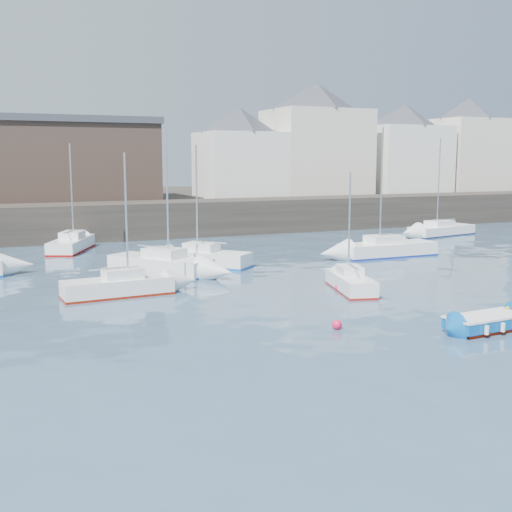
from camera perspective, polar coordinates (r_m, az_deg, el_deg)
name	(u,v)px	position (r m, az deg, el deg)	size (l,w,h in m)	color
water	(384,340)	(24.44, 11.34, -7.37)	(220.00, 220.00, 0.00)	#2D4760
quay_wall	(150,219)	(56.13, -9.38, 3.23)	(90.00, 5.00, 3.00)	#28231E
land_strip	(111,206)	(73.68, -12.81, 4.32)	(90.00, 32.00, 2.80)	#28231E
bldg_east_a	(316,139)	(69.84, 5.38, 10.35)	(13.36, 13.36, 11.80)	beige
bldg_east_b	(404,148)	(75.32, 13.01, 9.32)	(11.88, 11.88, 9.95)	white
bldg_east_c	(467,144)	(80.97, 18.23, 9.41)	(11.14, 11.14, 10.95)	beige
bldg_east_d	(240,152)	(65.50, -1.44, 9.24)	(11.14, 11.14, 8.95)	white
warehouse	(64,159)	(62.69, -16.69, 8.23)	(16.40, 10.40, 7.60)	#3D2D26
blue_dinghy	(486,322)	(26.73, 19.80, -5.54)	(3.47, 1.91, 0.64)	#8B1402
sailboat_a	(118,286)	(32.16, -12.14, -2.64)	(5.47, 2.09, 6.97)	white
sailboat_b	(161,264)	(38.08, -8.48, -0.71)	(5.49, 6.49, 8.36)	white
sailboat_c	(351,282)	(33.01, 8.41, -2.30)	(2.58, 4.79, 6.01)	white
sailboat_d	(387,249)	(45.13, 11.60, 0.64)	(6.88, 2.20, 8.78)	white
sailboat_f	(205,258)	(40.37, -4.56, -0.14)	(5.28, 5.54, 7.54)	white
sailboat_g	(441,230)	(58.74, 16.15, 2.24)	(6.95, 3.42, 8.43)	white
sailboat_h	(72,244)	(48.86, -16.08, 1.05)	(4.22, 6.31, 7.79)	white
buoy_near	(337,329)	(25.70, 7.21, -6.47)	(0.40, 0.40, 0.40)	#FF134C
buoy_mid	(339,291)	(32.99, 7.37, -3.10)	(0.39, 0.39, 0.39)	#FF134C
buoy_far	(105,273)	(38.94, -13.29, -1.46)	(0.35, 0.35, 0.35)	#FF134C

